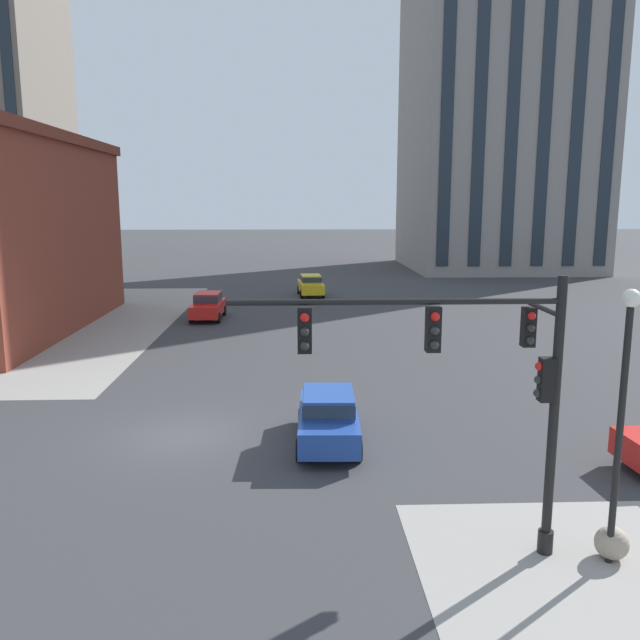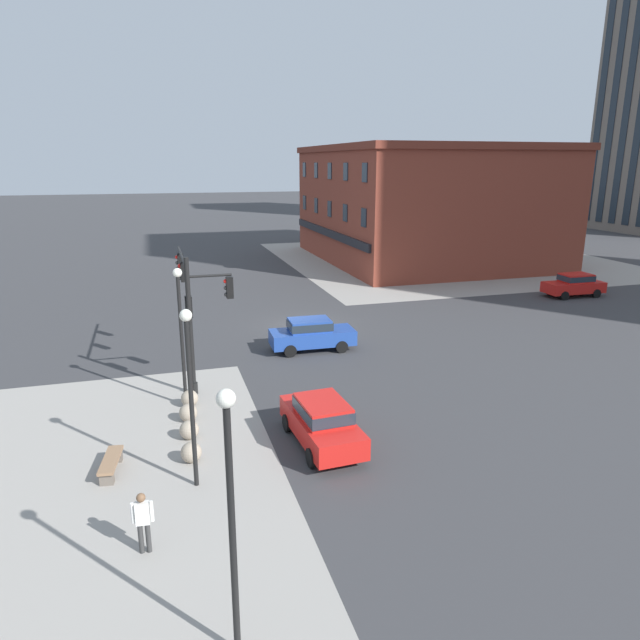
{
  "view_description": "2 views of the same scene",
  "coord_description": "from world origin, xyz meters",
  "px_view_note": "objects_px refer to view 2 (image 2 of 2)",
  "views": [
    {
      "loc": [
        3.6,
        -19.63,
        7.3
      ],
      "look_at": [
        4.56,
        5.98,
        2.63
      ],
      "focal_mm": 36.24,
      "sensor_mm": 36.0,
      "label": 1
    },
    {
      "loc": [
        32.1,
        -8.49,
        9.58
      ],
      "look_at": [
        4.35,
        -0.32,
        1.54
      ],
      "focal_mm": 31.96,
      "sensor_mm": 36.0,
      "label": 2
    }
  ],
  "objects_px": {
    "street_lamp_corner_near": "(181,322)",
    "car_main_southbound_far": "(311,333)",
    "traffic_signal_main": "(192,299)",
    "bench_near_signal": "(111,463)",
    "bollard_sphere_curb_b": "(188,413)",
    "street_lamp_corner_far": "(231,497)",
    "car_cross_eastbound": "(574,284)",
    "bollard_sphere_curb_c": "(189,430)",
    "street_lamp_mid_sidewalk": "(190,379)",
    "bollard_sphere_curb_a": "(190,398)",
    "car_main_southbound_near": "(322,420)",
    "bollard_sphere_curb_d": "(191,452)",
    "pedestrian_walking_east": "(143,519)"
  },
  "relations": [
    {
      "from": "traffic_signal_main",
      "to": "bollard_sphere_curb_b",
      "type": "relative_size",
      "value": 9.77
    },
    {
      "from": "street_lamp_corner_near",
      "to": "car_cross_eastbound",
      "type": "relative_size",
      "value": 1.28
    },
    {
      "from": "street_lamp_mid_sidewalk",
      "to": "street_lamp_corner_far",
      "type": "relative_size",
      "value": 0.98
    },
    {
      "from": "bollard_sphere_curb_a",
      "to": "street_lamp_mid_sidewalk",
      "type": "height_order",
      "value": "street_lamp_mid_sidewalk"
    },
    {
      "from": "bollard_sphere_curb_c",
      "to": "bench_near_signal",
      "type": "xyz_separation_m",
      "value": [
        1.65,
        -2.55,
        -0.02
      ]
    },
    {
      "from": "traffic_signal_main",
      "to": "car_main_southbound_near",
      "type": "distance_m",
      "value": 8.66
    },
    {
      "from": "street_lamp_corner_near",
      "to": "car_main_southbound_far",
      "type": "distance_m",
      "value": 9.11
    },
    {
      "from": "street_lamp_mid_sidewalk",
      "to": "car_main_southbound_near",
      "type": "relative_size",
      "value": 1.24
    },
    {
      "from": "street_lamp_mid_sidewalk",
      "to": "car_main_southbound_far",
      "type": "distance_m",
      "value": 13.74
    },
    {
      "from": "street_lamp_corner_far",
      "to": "car_cross_eastbound",
      "type": "xyz_separation_m",
      "value": [
        -24.68,
        28.52,
        -2.64
      ]
    },
    {
      "from": "car_main_southbound_near",
      "to": "bollard_sphere_curb_b",
      "type": "bearing_deg",
      "value": -126.52
    },
    {
      "from": "street_lamp_mid_sidewalk",
      "to": "street_lamp_corner_near",
      "type": "bearing_deg",
      "value": 179.3
    },
    {
      "from": "traffic_signal_main",
      "to": "bench_near_signal",
      "type": "height_order",
      "value": "traffic_signal_main"
    },
    {
      "from": "bollard_sphere_curb_a",
      "to": "bollard_sphere_curb_c",
      "type": "height_order",
      "value": "same"
    },
    {
      "from": "street_lamp_corner_near",
      "to": "car_cross_eastbound",
      "type": "height_order",
      "value": "street_lamp_corner_near"
    },
    {
      "from": "street_lamp_mid_sidewalk",
      "to": "car_main_southbound_far",
      "type": "bearing_deg",
      "value": 149.26
    },
    {
      "from": "street_lamp_corner_far",
      "to": "car_cross_eastbound",
      "type": "bearing_deg",
      "value": 130.86
    },
    {
      "from": "car_main_southbound_far",
      "to": "car_cross_eastbound",
      "type": "relative_size",
      "value": 1.0
    },
    {
      "from": "traffic_signal_main",
      "to": "street_lamp_corner_far",
      "type": "bearing_deg",
      "value": -1.54
    },
    {
      "from": "bollard_sphere_curb_a",
      "to": "street_lamp_corner_near",
      "type": "relative_size",
      "value": 0.12
    },
    {
      "from": "bollard_sphere_curb_b",
      "to": "car_main_southbound_far",
      "type": "relative_size",
      "value": 0.15
    },
    {
      "from": "street_lamp_corner_near",
      "to": "bollard_sphere_curb_b",
      "type": "bearing_deg",
      "value": -0.13
    },
    {
      "from": "bollard_sphere_curb_d",
      "to": "car_main_southbound_far",
      "type": "relative_size",
      "value": 0.15
    },
    {
      "from": "car_cross_eastbound",
      "to": "bollard_sphere_curb_c",
      "type": "bearing_deg",
      "value": -62.53
    },
    {
      "from": "traffic_signal_main",
      "to": "street_lamp_corner_far",
      "type": "xyz_separation_m",
      "value": [
        15.19,
        -0.41,
        -0.29
      ]
    },
    {
      "from": "bench_near_signal",
      "to": "car_cross_eastbound",
      "type": "bearing_deg",
      "value": 117.93
    },
    {
      "from": "bench_near_signal",
      "to": "car_main_southbound_near",
      "type": "height_order",
      "value": "car_main_southbound_near"
    },
    {
      "from": "bollard_sphere_curb_c",
      "to": "car_cross_eastbound",
      "type": "xyz_separation_m",
      "value": [
        -14.98,
        28.81,
        0.57
      ]
    },
    {
      "from": "bench_near_signal",
      "to": "car_cross_eastbound",
      "type": "distance_m",
      "value": 35.5
    },
    {
      "from": "traffic_signal_main",
      "to": "bench_near_signal",
      "type": "distance_m",
      "value": 8.6
    },
    {
      "from": "bench_near_signal",
      "to": "traffic_signal_main",
      "type": "bearing_deg",
      "value": 155.53
    },
    {
      "from": "bollard_sphere_curb_a",
      "to": "car_cross_eastbound",
      "type": "xyz_separation_m",
      "value": [
        -12.1,
        28.6,
        0.57
      ]
    },
    {
      "from": "car_main_southbound_near",
      "to": "bollard_sphere_curb_a",
      "type": "bearing_deg",
      "value": -137.58
    },
    {
      "from": "traffic_signal_main",
      "to": "street_lamp_mid_sidewalk",
      "type": "bearing_deg",
      "value": -4.65
    },
    {
      "from": "bollard_sphere_curb_b",
      "to": "street_lamp_corner_near",
      "type": "relative_size",
      "value": 0.12
    },
    {
      "from": "bollard_sphere_curb_b",
      "to": "pedestrian_walking_east",
      "type": "height_order",
      "value": "pedestrian_walking_east"
    },
    {
      "from": "traffic_signal_main",
      "to": "bench_near_signal",
      "type": "xyz_separation_m",
      "value": [
        7.14,
        -3.25,
        -3.53
      ]
    },
    {
      "from": "car_main_southbound_far",
      "to": "traffic_signal_main",
      "type": "bearing_deg",
      "value": -64.58
    },
    {
      "from": "street_lamp_mid_sidewalk",
      "to": "car_main_southbound_near",
      "type": "bearing_deg",
      "value": 107.76
    },
    {
      "from": "bollard_sphere_curb_b",
      "to": "street_lamp_corner_near",
      "type": "bearing_deg",
      "value": 179.87
    },
    {
      "from": "bollard_sphere_curb_d",
      "to": "pedestrian_walking_east",
      "type": "height_order",
      "value": "pedestrian_walking_east"
    },
    {
      "from": "bench_near_signal",
      "to": "street_lamp_mid_sidewalk",
      "type": "relative_size",
      "value": 0.33
    },
    {
      "from": "street_lamp_corner_far",
      "to": "car_main_southbound_near",
      "type": "bearing_deg",
      "value": 152.48
    },
    {
      "from": "car_main_southbound_near",
      "to": "car_cross_eastbound",
      "type": "distance_m",
      "value": 29.56
    },
    {
      "from": "car_cross_eastbound",
      "to": "bollard_sphere_curb_d",
      "type": "bearing_deg",
      "value": -60.01
    },
    {
      "from": "bollard_sphere_curb_c",
      "to": "bollard_sphere_curb_d",
      "type": "bearing_deg",
      "value": -1.74
    },
    {
      "from": "bollard_sphere_curb_c",
      "to": "bench_near_signal",
      "type": "height_order",
      "value": "bollard_sphere_curb_c"
    },
    {
      "from": "bollard_sphere_curb_a",
      "to": "bollard_sphere_curb_b",
      "type": "xyz_separation_m",
      "value": [
        1.39,
        -0.14,
        0.0
      ]
    },
    {
      "from": "traffic_signal_main",
      "to": "street_lamp_mid_sidewalk",
      "type": "xyz_separation_m",
      "value": [
        8.65,
        -0.7,
        -0.37
      ]
    },
    {
      "from": "street_lamp_corner_near",
      "to": "street_lamp_corner_far",
      "type": "bearing_deg",
      "value": 0.99
    }
  ]
}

